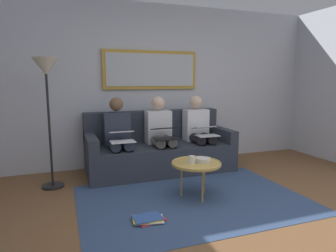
# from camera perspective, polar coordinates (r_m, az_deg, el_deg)

# --- Properties ---
(ground_plane) EXTENTS (6.00, 5.20, 0.10)m
(ground_plane) POSITION_cam_1_polar(r_m,az_deg,el_deg) (2.94, 12.11, -20.61)
(ground_plane) COLOR brown
(wall_rear) EXTENTS (6.00, 0.12, 2.60)m
(wall_rear) POSITION_cam_1_polar(r_m,az_deg,el_deg) (4.96, -3.57, 7.80)
(wall_rear) COLOR #B7BCC6
(wall_rear) RESTS_ON ground_plane
(area_rug) EXTENTS (2.60, 1.80, 0.01)m
(area_rug) POSITION_cam_1_polar(r_m,az_deg,el_deg) (3.59, 4.75, -13.86)
(area_rug) COLOR #33476B
(area_rug) RESTS_ON ground_plane
(couch) EXTENTS (2.20, 0.90, 0.90)m
(couch) POSITION_cam_1_polar(r_m,az_deg,el_deg) (4.62, -1.76, -4.64)
(couch) COLOR #2D333D
(couch) RESTS_ON ground_plane
(framed_mirror) EXTENTS (1.56, 0.05, 0.61)m
(framed_mirror) POSITION_cam_1_polar(r_m,az_deg,el_deg) (4.87, -3.28, 10.73)
(framed_mirror) COLOR #B7892D
(coffee_table) EXTENTS (0.58, 0.58, 0.44)m
(coffee_table) POSITION_cam_1_polar(r_m,az_deg,el_deg) (3.52, 5.46, -7.24)
(coffee_table) COLOR tan
(coffee_table) RESTS_ON ground_plane
(cup) EXTENTS (0.07, 0.07, 0.09)m
(cup) POSITION_cam_1_polar(r_m,az_deg,el_deg) (3.46, 4.65, -6.48)
(cup) COLOR silver
(cup) RESTS_ON coffee_table
(bowl) EXTENTS (0.17, 0.17, 0.05)m
(bowl) POSITION_cam_1_polar(r_m,az_deg,el_deg) (3.54, 6.76, -6.51)
(bowl) COLOR beige
(bowl) RESTS_ON coffee_table
(person_left) EXTENTS (0.38, 0.58, 1.14)m
(person_left) POSITION_cam_1_polar(r_m,az_deg,el_deg) (4.73, 5.87, -0.69)
(person_left) COLOR silver
(person_left) RESTS_ON couch
(laptop_silver) EXTENTS (0.33, 0.33, 0.14)m
(laptop_silver) POSITION_cam_1_polar(r_m,az_deg,el_deg) (4.51, 7.23, -0.95)
(laptop_silver) COLOR silver
(person_middle) EXTENTS (0.38, 0.58, 1.14)m
(person_middle) POSITION_cam_1_polar(r_m,az_deg,el_deg) (4.49, -1.51, -1.14)
(person_middle) COLOR silver
(person_middle) RESTS_ON couch
(laptop_black) EXTENTS (0.35, 0.38, 0.16)m
(laptop_black) POSITION_cam_1_polar(r_m,az_deg,el_deg) (4.27, -0.50, -1.33)
(laptop_black) COLOR black
(person_right) EXTENTS (0.38, 0.58, 1.14)m
(person_right) POSITION_cam_1_polar(r_m,az_deg,el_deg) (4.34, -9.56, -1.62)
(person_right) COLOR #2D3342
(person_right) RESTS_ON couch
(laptop_white) EXTENTS (0.33, 0.34, 0.14)m
(laptop_white) POSITION_cam_1_polar(r_m,az_deg,el_deg) (4.10, -8.94, -1.95)
(laptop_white) COLOR white
(magazine_stack) EXTENTS (0.35, 0.27, 0.04)m
(magazine_stack) POSITION_cam_1_polar(r_m,az_deg,el_deg) (3.08, -3.79, -17.38)
(magazine_stack) COLOR red
(magazine_stack) RESTS_ON ground_plane
(standing_lamp) EXTENTS (0.32, 0.32, 1.66)m
(standing_lamp) POSITION_cam_1_polar(r_m,az_deg,el_deg) (4.01, -22.34, 7.96)
(standing_lamp) COLOR black
(standing_lamp) RESTS_ON ground_plane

